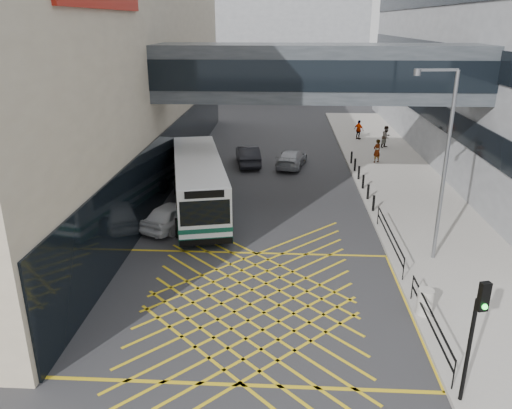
% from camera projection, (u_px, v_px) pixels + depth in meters
% --- Properties ---
extents(ground, '(120.00, 120.00, 0.00)m').
position_uv_depth(ground, '(250.00, 304.00, 19.02)').
color(ground, '#333335').
extents(building_far, '(28.00, 16.00, 18.00)m').
position_uv_depth(building_far, '(264.00, 30.00, 72.25)').
color(building_far, gray).
rests_on(building_far, ground).
extents(skybridge, '(20.00, 4.10, 3.00)m').
position_uv_depth(skybridge, '(318.00, 73.00, 27.52)').
color(skybridge, '#353B40').
rests_on(skybridge, ground).
extents(pavement, '(6.00, 54.00, 0.16)m').
position_uv_depth(pavement, '(403.00, 185.00, 32.57)').
color(pavement, '#A6A198').
rests_on(pavement, ground).
extents(box_junction, '(12.00, 9.00, 0.01)m').
position_uv_depth(box_junction, '(250.00, 304.00, 19.01)').
color(box_junction, gold).
rests_on(box_junction, ground).
extents(bus, '(4.90, 11.35, 3.10)m').
position_uv_depth(bus, '(198.00, 182.00, 28.01)').
color(bus, silver).
rests_on(bus, ground).
extents(car_white, '(3.46, 4.77, 1.40)m').
position_uv_depth(car_white, '(174.00, 214.00, 25.96)').
color(car_white, silver).
rests_on(car_white, ground).
extents(car_dark, '(2.60, 4.92, 1.46)m').
position_uv_depth(car_dark, '(248.00, 155.00, 37.36)').
color(car_dark, black).
rests_on(car_dark, ground).
extents(car_silver, '(2.66, 4.62, 1.35)m').
position_uv_depth(car_silver, '(292.00, 158.00, 36.85)').
color(car_silver, '#96999F').
rests_on(car_silver, ground).
extents(traffic_light, '(0.30, 0.46, 3.82)m').
position_uv_depth(traffic_light, '(476.00, 326.00, 13.07)').
color(traffic_light, black).
rests_on(traffic_light, pavement).
extents(street_lamp, '(1.88, 0.44, 8.25)m').
position_uv_depth(street_lamp, '(442.00, 156.00, 20.82)').
color(street_lamp, slate).
rests_on(street_lamp, pavement).
extents(litter_bin, '(0.57, 0.57, 0.98)m').
position_uv_depth(litter_bin, '(425.00, 302.00, 17.97)').
color(litter_bin, '#ADA89E').
rests_on(litter_bin, pavement).
extents(kerb_railings, '(0.05, 12.54, 1.00)m').
position_uv_depth(kerb_railings, '(405.00, 267.00, 20.05)').
color(kerb_railings, black).
rests_on(kerb_railings, pavement).
extents(bollards, '(0.14, 10.14, 0.90)m').
position_uv_depth(bollards, '(361.00, 177.00, 32.53)').
color(bollards, black).
rests_on(bollards, pavement).
extents(pedestrian_a, '(0.85, 0.79, 1.75)m').
position_uv_depth(pedestrian_a, '(377.00, 151.00, 37.35)').
color(pedestrian_a, gray).
rests_on(pedestrian_a, pavement).
extents(pedestrian_b, '(1.00, 0.98, 1.81)m').
position_uv_depth(pedestrian_b, '(386.00, 137.00, 41.80)').
color(pedestrian_b, gray).
rests_on(pedestrian_b, pavement).
extents(pedestrian_c, '(1.06, 1.05, 1.70)m').
position_uv_depth(pedestrian_c, '(359.00, 130.00, 44.72)').
color(pedestrian_c, gray).
rests_on(pedestrian_c, pavement).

